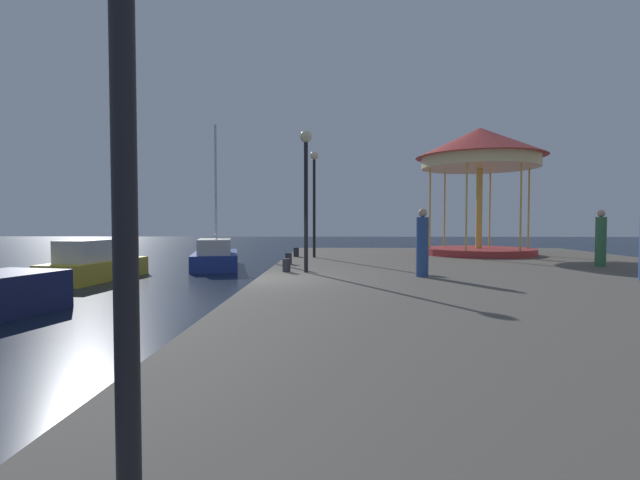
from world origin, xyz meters
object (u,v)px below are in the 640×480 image
(bollard_south, at_px, (289,258))
(sailboat_blue, at_px, (216,256))
(lamp_post_far_end, at_px, (314,185))
(bollard_center, at_px, (286,265))
(motorboat_yellow, at_px, (94,265))
(person_far_corner, at_px, (422,245))
(bollard_north, at_px, (296,252))
(person_near_carousel, at_px, (601,240))
(carousel, at_px, (480,159))
(lamp_post_mid_promenade, at_px, (306,175))

(bollard_south, bearing_deg, sailboat_blue, 123.54)
(lamp_post_far_end, bearing_deg, bollard_center, -95.88)
(sailboat_blue, relative_size, bollard_center, 18.34)
(motorboat_yellow, relative_size, person_far_corner, 2.66)
(bollard_north, relative_size, person_near_carousel, 0.21)
(person_near_carousel, bearing_deg, sailboat_blue, 154.29)
(motorboat_yellow, xyz_separation_m, person_far_corner, (11.95, -5.22, 1.09))
(carousel, bearing_deg, person_far_corner, -115.76)
(bollard_south, bearing_deg, lamp_post_far_end, 75.93)
(person_far_corner, bearing_deg, motorboat_yellow, 156.41)
(lamp_post_far_end, relative_size, bollard_north, 11.23)
(bollard_center, bearing_deg, sailboat_blue, 116.24)
(carousel, relative_size, bollard_center, 14.49)
(carousel, xyz_separation_m, person_far_corner, (-4.22, -8.74, -3.47))
(bollard_north, bearing_deg, lamp_post_far_end, -26.30)
(bollard_center, relative_size, person_far_corner, 0.21)
(bollard_south, bearing_deg, lamp_post_mid_promenade, -73.77)
(sailboat_blue, bearing_deg, lamp_post_mid_promenade, -61.07)
(lamp_post_mid_promenade, relative_size, person_near_carousel, 2.20)
(lamp_post_far_end, bearing_deg, carousel, 13.99)
(lamp_post_mid_promenade, height_order, person_near_carousel, lamp_post_mid_promenade)
(motorboat_yellow, relative_size, lamp_post_mid_promenade, 1.19)
(bollard_south, height_order, person_near_carousel, person_near_carousel)
(lamp_post_far_end, bearing_deg, motorboat_yellow, -169.17)
(lamp_post_far_end, distance_m, bollard_north, 2.99)
(bollard_north, bearing_deg, sailboat_blue, 145.60)
(motorboat_yellow, height_order, lamp_post_mid_promenade, lamp_post_mid_promenade)
(lamp_post_mid_promenade, xyz_separation_m, bollard_center, (-0.60, 0.10, -2.70))
(lamp_post_mid_promenade, relative_size, bollard_south, 10.56)
(motorboat_yellow, bearing_deg, person_far_corner, -23.59)
(carousel, bearing_deg, lamp_post_far_end, -166.01)
(sailboat_blue, distance_m, carousel, 13.46)
(sailboat_blue, bearing_deg, bollard_center, -63.76)
(bollard_south, xyz_separation_m, bollard_north, (-0.01, 3.54, 0.00))
(carousel, xyz_separation_m, bollard_center, (-8.09, -7.64, -4.16))
(lamp_post_far_end, distance_m, person_far_corner, 7.92)
(carousel, distance_m, person_far_corner, 10.31)
(lamp_post_far_end, relative_size, bollard_center, 11.23)
(carousel, relative_size, lamp_post_mid_promenade, 1.37)
(sailboat_blue, relative_size, lamp_post_far_end, 1.63)
(bollard_north, bearing_deg, bollard_south, -89.82)
(lamp_post_mid_promenade, bearing_deg, sailboat_blue, 118.93)
(motorboat_yellow, distance_m, bollard_center, 9.07)
(bollard_center, height_order, person_far_corner, person_far_corner)
(lamp_post_mid_promenade, distance_m, person_near_carousel, 10.21)
(motorboat_yellow, distance_m, lamp_post_far_end, 9.41)
(lamp_post_far_end, xyz_separation_m, bollard_center, (-0.59, -5.77, -2.85))
(carousel, height_order, bollard_center, carousel)
(carousel, distance_m, person_near_carousel, 7.07)
(sailboat_blue, bearing_deg, person_near_carousel, -25.71)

